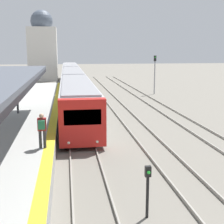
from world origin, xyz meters
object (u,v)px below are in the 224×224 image
Objects in this scene: signal_mast_far at (155,70)px; person_on_platform at (42,128)px; train_near at (72,80)px; signal_post_near at (148,186)px.

person_on_platform is at bearing -117.34° from signal_mast_far.
signal_mast_far reaches higher than train_near.
person_on_platform is 26.62m from signal_mast_far.
person_on_platform is 0.35× the size of signal_mast_far.
signal_post_near is 30.02m from signal_mast_far.
train_near reaches higher than person_on_platform.
signal_mast_far is at bearing 62.66° from person_on_platform.
signal_post_near is at bearing -106.45° from signal_mast_far.
train_near is 10.53m from signal_mast_far.
person_on_platform is 6.38m from signal_post_near.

